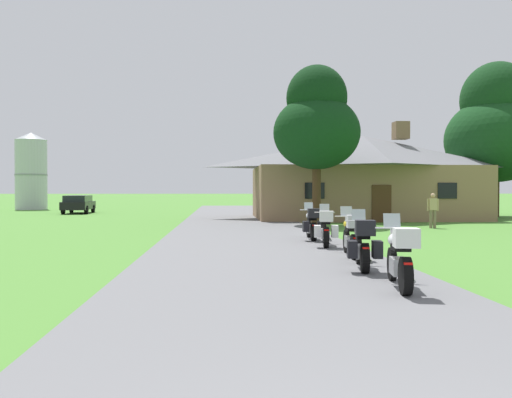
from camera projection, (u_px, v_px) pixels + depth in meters
The scene contains 13 objects.
ground_plane at pixel (247, 233), 22.07m from camera, with size 500.00×500.00×0.00m, color #4C8433.
asphalt_driveway at pixel (249, 237), 20.07m from camera, with size 6.40×80.00×0.06m, color slate.
motorcycle_white_nearest_to_camera at pixel (400, 257), 9.35m from camera, with size 0.80×2.07×1.30m.
motorcycle_black_second_in_row at pixel (363, 245), 11.58m from camera, with size 0.95×2.07×1.30m.
motorcycle_yellow_third_in_row at pixel (351, 235), 13.91m from camera, with size 0.68×2.08×1.30m.
motorcycle_orange_fourth_in_row at pixel (326, 229), 16.46m from camera, with size 0.93×2.07×1.30m.
motorcycle_white_farthest_in_row at pixel (312, 224), 18.62m from camera, with size 0.77×2.08×1.30m.
stone_lodge at pixel (363, 176), 33.42m from camera, with size 14.31×8.21×6.14m.
bystander_tan_shirt_near_lodge at pixel (433, 209), 25.14m from camera, with size 0.55×0.25×1.67m.
tree_right_of_lodge at pixel (496, 128), 35.57m from camera, with size 6.73×6.73×10.43m.
tree_by_lodge_front at pixel (317, 123), 27.19m from camera, with size 4.47×4.47×8.24m.
metal_silo_distant at pixel (31, 171), 49.50m from camera, with size 2.92×2.92×7.21m.
parked_black_suv_far_left at pixel (78, 203), 41.21m from camera, with size 2.12×4.70×1.40m.
Camera 1 is at (-1.09, -2.02, 1.81)m, focal length 37.13 mm.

